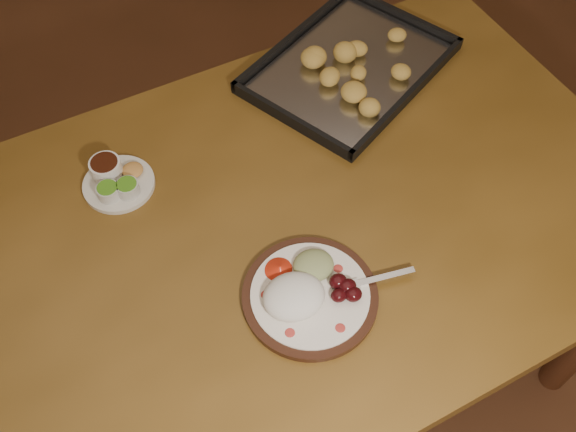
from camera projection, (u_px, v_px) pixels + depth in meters
name	position (u px, v px, depth m)	size (l,w,h in m)	color
ground	(200.00, 312.00, 1.94)	(4.00, 4.00, 0.00)	brown
dining_table	(273.00, 252.00, 1.30)	(1.62, 1.11, 0.75)	brown
dinner_plate	(307.00, 292.00, 1.12)	(0.31, 0.24, 0.06)	black
condiment_saucer	(116.00, 180.00, 1.26)	(0.14, 0.14, 0.05)	silver
baking_tray	(350.00, 65.00, 1.45)	(0.55, 0.51, 0.05)	black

